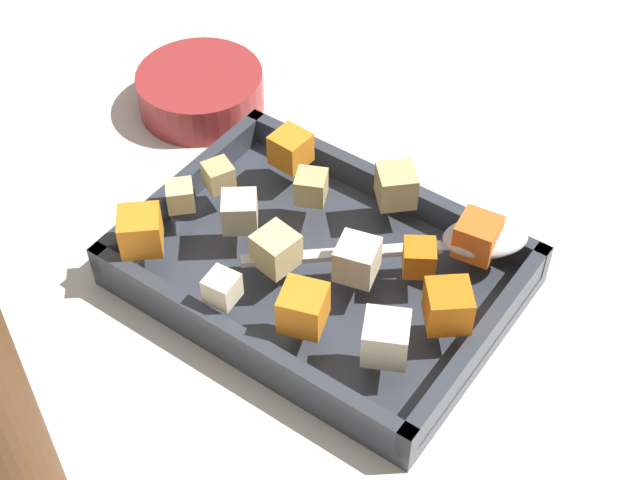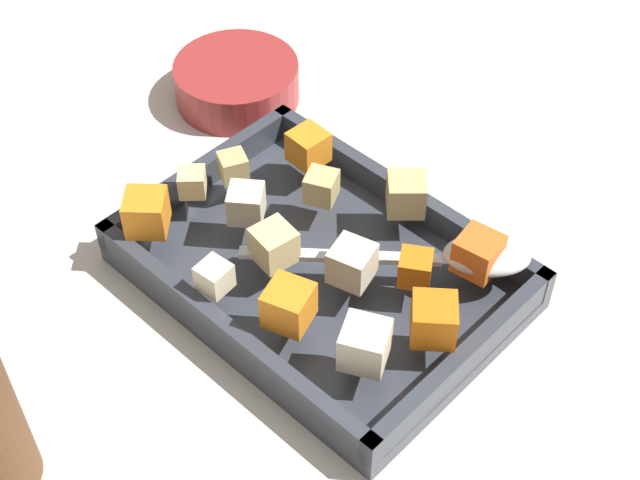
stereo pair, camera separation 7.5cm
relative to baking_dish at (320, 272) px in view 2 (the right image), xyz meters
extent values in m
plane|color=beige|center=(0.00, 0.02, -0.01)|extent=(4.00, 4.00, 0.00)
cube|color=#333842|center=(0.00, 0.00, -0.01)|extent=(0.31, 0.22, 0.01)
cube|color=#333842|center=(0.00, -0.10, 0.02)|extent=(0.31, 0.01, 0.03)
cube|color=#333842|center=(0.00, 0.10, 0.02)|extent=(0.31, 0.01, 0.03)
cube|color=#333842|center=(-0.15, 0.00, 0.02)|extent=(0.01, 0.22, 0.03)
cube|color=#333842|center=(0.15, 0.00, 0.02)|extent=(0.01, 0.22, 0.03)
cube|color=orange|center=(0.12, 0.08, 0.05)|extent=(0.05, 0.05, 0.03)
cube|color=orange|center=(-0.10, -0.07, 0.04)|extent=(0.04, 0.04, 0.03)
cube|color=orange|center=(0.08, -0.07, 0.04)|extent=(0.03, 0.03, 0.03)
cube|color=orange|center=(-0.08, -0.03, 0.04)|extent=(0.03, 0.03, 0.03)
cube|color=orange|center=(-0.12, 0.00, 0.05)|extent=(0.05, 0.05, 0.03)
cube|color=orange|center=(-0.03, 0.07, 0.05)|extent=(0.04, 0.04, 0.03)
cube|color=#E0CC89|center=(0.02, 0.03, 0.04)|extent=(0.03, 0.03, 0.03)
cube|color=tan|center=(-0.02, -0.08, 0.04)|extent=(0.04, 0.04, 0.03)
cube|color=beige|center=(0.03, 0.09, 0.04)|extent=(0.03, 0.03, 0.02)
cube|color=beige|center=(-0.10, 0.06, 0.05)|extent=(0.04, 0.04, 0.03)
cube|color=tan|center=(0.11, -0.01, 0.04)|extent=(0.03, 0.03, 0.02)
cube|color=tan|center=(0.04, -0.04, 0.04)|extent=(0.03, 0.03, 0.03)
cube|color=#E0CC89|center=(0.12, 0.03, 0.04)|extent=(0.03, 0.03, 0.02)
cube|color=beige|center=(0.07, 0.02, 0.04)|extent=(0.04, 0.04, 0.03)
cube|color=beige|center=(-0.04, 0.00, 0.04)|extent=(0.04, 0.04, 0.03)
ellipsoid|color=silver|center=(-0.11, -0.08, 0.04)|extent=(0.08, 0.08, 0.02)
cube|color=silver|center=(-0.02, 0.00, 0.03)|extent=(0.13, 0.11, 0.01)
cylinder|color=maroon|center=(0.23, -0.12, 0.01)|extent=(0.12, 0.12, 0.04)
camera|label=1|loc=(-0.30, 0.42, 0.59)|focal=52.91mm
camera|label=2|loc=(-0.36, 0.37, 0.59)|focal=52.91mm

